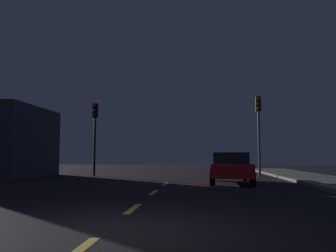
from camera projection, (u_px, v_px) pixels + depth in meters
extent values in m
plane|color=black|center=(156.00, 191.00, 12.65)|extent=(80.00, 80.00, 0.00)
cube|color=#EACC4C|center=(77.00, 252.00, 4.52)|extent=(0.16, 1.60, 0.01)
cube|color=#EACC4C|center=(133.00, 209.00, 8.29)|extent=(0.16, 1.60, 0.01)
cube|color=#EACC4C|center=(154.00, 192.00, 12.06)|extent=(0.16, 1.60, 0.01)
cube|color=#EACC4C|center=(165.00, 184.00, 15.83)|extent=(0.16, 1.60, 0.01)
cylinder|color=black|center=(95.00, 140.00, 22.21)|extent=(0.14, 0.14, 4.57)
cube|color=black|center=(95.00, 111.00, 22.37)|extent=(0.32, 0.24, 0.90)
sphere|color=red|center=(95.00, 106.00, 22.23)|extent=(0.20, 0.20, 0.20)
sphere|color=#3F2D0C|center=(94.00, 110.00, 22.21)|extent=(0.20, 0.20, 0.20)
sphere|color=#0C3319|center=(94.00, 115.00, 22.18)|extent=(0.20, 0.20, 0.20)
cylinder|color=#4C4C51|center=(259.00, 136.00, 21.30)|extent=(0.14, 0.14, 4.86)
cube|color=#382D0C|center=(258.00, 104.00, 21.47)|extent=(0.32, 0.24, 0.90)
sphere|color=red|center=(259.00, 99.00, 21.34)|extent=(0.20, 0.20, 0.20)
sphere|color=#3F2D0C|center=(259.00, 104.00, 21.32)|extent=(0.20, 0.20, 0.20)
sphere|color=#0C3319|center=(259.00, 108.00, 21.29)|extent=(0.20, 0.20, 0.20)
cube|color=#B21919|center=(230.00, 170.00, 16.25)|extent=(1.88, 4.58, 0.59)
cube|color=black|center=(230.00, 158.00, 16.08)|extent=(1.60, 2.08, 0.49)
cylinder|color=black|center=(212.00, 174.00, 18.02)|extent=(0.24, 0.65, 0.64)
cylinder|color=black|center=(245.00, 174.00, 17.82)|extent=(0.24, 0.65, 0.64)
cylinder|color=black|center=(212.00, 178.00, 14.63)|extent=(0.24, 0.65, 0.64)
cylinder|color=black|center=(252.00, 179.00, 14.44)|extent=(0.24, 0.65, 0.64)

